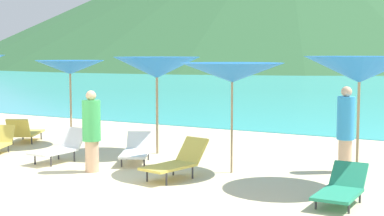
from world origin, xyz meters
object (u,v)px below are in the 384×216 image
at_px(beachgoer_0, 346,127).
at_px(lounge_chair_1, 60,147).
at_px(umbrella_1, 70,67).
at_px(umbrella_3, 232,73).
at_px(lounge_chair_4, 136,150).
at_px(beachgoer_1, 92,130).
at_px(lounge_chair_0, 177,161).
at_px(umbrella_4, 360,70).
at_px(lounge_chair_5, 25,132).
at_px(umbrella_2, 157,68).
at_px(lounge_chair_2, 341,188).

bearing_deg(beachgoer_0, lounge_chair_1, 117.17).
distance_m(umbrella_1, umbrella_3, 5.35).
distance_m(umbrella_1, lounge_chair_4, 3.58).
distance_m(beachgoer_0, beachgoer_1, 5.15).
bearing_deg(lounge_chair_0, umbrella_4, 28.40).
xyz_separation_m(lounge_chair_0, lounge_chair_5, (-5.83, 1.79, -0.04)).
xyz_separation_m(umbrella_3, beachgoer_1, (-2.52, -1.32, -1.16)).
height_order(lounge_chair_5, beachgoer_0, beachgoer_0).
bearing_deg(umbrella_2, beachgoer_1, -89.73).
height_order(umbrella_3, umbrella_4, umbrella_4).
relative_size(lounge_chair_4, beachgoer_0, 0.88).
bearing_deg(umbrella_3, lounge_chair_2, -27.04).
distance_m(lounge_chair_2, lounge_chair_5, 9.33).
height_order(umbrella_1, umbrella_4, umbrella_4).
bearing_deg(umbrella_4, lounge_chair_4, -179.90).
bearing_deg(lounge_chair_5, lounge_chair_0, 135.48).
height_order(umbrella_1, beachgoer_0, umbrella_1).
distance_m(umbrella_2, umbrella_4, 5.17).
xyz_separation_m(umbrella_3, lounge_chair_1, (-3.83, -0.81, -1.70)).
distance_m(lounge_chair_0, lounge_chair_5, 6.10).
bearing_deg(lounge_chair_2, lounge_chair_0, 174.51).
bearing_deg(umbrella_1, lounge_chair_0, -25.55).
distance_m(umbrella_2, beachgoer_1, 2.75).
relative_size(umbrella_4, lounge_chair_4, 1.53).
xyz_separation_m(umbrella_1, lounge_chair_2, (7.80, -2.47, -1.78)).
height_order(lounge_chair_1, lounge_chair_2, lounge_chair_1).
distance_m(umbrella_2, umbrella_3, 2.78).
bearing_deg(lounge_chair_1, lounge_chair_0, -1.19).
bearing_deg(beachgoer_1, lounge_chair_2, 92.52).
xyz_separation_m(lounge_chair_1, lounge_chair_4, (1.49, 0.80, -0.05)).
height_order(umbrella_4, beachgoer_1, umbrella_4).
xyz_separation_m(lounge_chair_5, beachgoer_0, (8.51, 0.41, 0.62)).
bearing_deg(lounge_chair_1, beachgoer_1, -18.69).
distance_m(lounge_chair_0, lounge_chair_4, 1.93).
relative_size(umbrella_3, lounge_chair_1, 1.61).
distance_m(umbrella_1, lounge_chair_2, 8.37).
relative_size(lounge_chair_5, beachgoer_0, 0.91).
relative_size(lounge_chair_0, beachgoer_0, 0.86).
height_order(umbrella_3, lounge_chair_1, umbrella_3).
height_order(umbrella_1, umbrella_2, umbrella_2).
xyz_separation_m(lounge_chair_1, beachgoer_1, (1.32, -0.51, 0.55)).
relative_size(umbrella_2, beachgoer_1, 1.39).
distance_m(umbrella_3, umbrella_4, 2.51).
height_order(lounge_chair_1, lounge_chair_5, lounge_chair_5).
relative_size(umbrella_1, umbrella_3, 1.00).
bearing_deg(umbrella_1, lounge_chair_5, -163.85).
bearing_deg(lounge_chair_2, lounge_chair_1, 175.26).
relative_size(umbrella_1, lounge_chair_0, 1.47).
height_order(umbrella_1, umbrella_3, same).
xyz_separation_m(lounge_chair_0, lounge_chair_1, (-3.14, 0.20, -0.01)).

